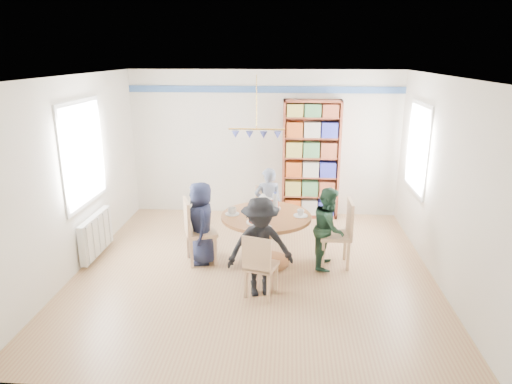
# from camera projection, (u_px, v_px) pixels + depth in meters

# --- Properties ---
(ground) EXTENTS (5.00, 5.00, 0.00)m
(ground) POSITION_uv_depth(u_px,v_px,m) (254.00, 270.00, 6.53)
(ground) COLOR tan
(room_shell) EXTENTS (5.00, 5.00, 5.00)m
(room_shell) POSITION_uv_depth(u_px,v_px,m) (241.00, 145.00, 6.90)
(room_shell) COLOR white
(room_shell) RESTS_ON ground
(radiator) EXTENTS (0.12, 1.00, 0.60)m
(radiator) POSITION_uv_depth(u_px,v_px,m) (96.00, 235.00, 6.89)
(radiator) COLOR silver
(radiator) RESTS_ON ground
(dining_table) EXTENTS (1.30, 1.30, 0.75)m
(dining_table) POSITION_uv_depth(u_px,v_px,m) (266.00, 228.00, 6.61)
(dining_table) COLOR brown
(dining_table) RESTS_ON ground
(chair_left) EXTENTS (0.55, 0.55, 0.98)m
(chair_left) POSITION_uv_depth(u_px,v_px,m) (195.00, 228.00, 6.64)
(chair_left) COLOR #D6AC83
(chair_left) RESTS_ON ground
(chair_right) EXTENTS (0.45, 0.45, 0.99)m
(chair_right) POSITION_uv_depth(u_px,v_px,m) (341.00, 230.00, 6.54)
(chair_right) COLOR #D6AC83
(chair_right) RESTS_ON ground
(chair_far) EXTENTS (0.48, 0.48, 0.87)m
(chair_far) POSITION_uv_depth(u_px,v_px,m) (268.00, 209.00, 7.64)
(chair_far) COLOR #D6AC83
(chair_far) RESTS_ON ground
(chair_near) EXTENTS (0.47, 0.47, 0.85)m
(chair_near) POSITION_uv_depth(u_px,v_px,m) (259.00, 263.00, 5.69)
(chair_near) COLOR #D6AC83
(chair_near) RESTS_ON ground
(person_left) EXTENTS (0.55, 0.69, 1.23)m
(person_left) POSITION_uv_depth(u_px,v_px,m) (201.00, 223.00, 6.63)
(person_left) COLOR #161A31
(person_left) RESTS_ON ground
(person_right) EXTENTS (0.53, 0.64, 1.18)m
(person_right) POSITION_uv_depth(u_px,v_px,m) (329.00, 228.00, 6.50)
(person_right) COLOR #1B3726
(person_right) RESTS_ON ground
(person_far) EXTENTS (0.49, 0.37, 1.23)m
(person_far) POSITION_uv_depth(u_px,v_px,m) (268.00, 204.00, 7.44)
(person_far) COLOR gray
(person_far) RESTS_ON ground
(person_near) EXTENTS (0.93, 0.67, 1.30)m
(person_near) POSITION_uv_depth(u_px,v_px,m) (260.00, 247.00, 5.72)
(person_near) COLOR black
(person_near) RESTS_ON ground
(bookshelf) EXTENTS (1.04, 0.31, 2.19)m
(bookshelf) POSITION_uv_depth(u_px,v_px,m) (311.00, 161.00, 8.39)
(bookshelf) COLOR brown
(bookshelf) RESTS_ON ground
(tableware) EXTENTS (1.19, 1.19, 0.31)m
(tableware) POSITION_uv_depth(u_px,v_px,m) (265.00, 210.00, 6.56)
(tableware) COLOR white
(tableware) RESTS_ON dining_table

